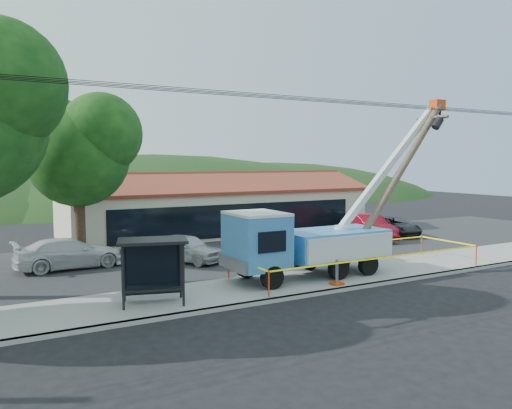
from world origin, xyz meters
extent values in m
plane|color=black|center=(0.00, 0.00, 0.00)|extent=(120.00, 120.00, 0.00)
cube|color=#A29E97|center=(0.00, 2.10, 0.07)|extent=(60.00, 0.25, 0.15)
cube|color=#A29E97|center=(0.00, 4.00, 0.07)|extent=(60.00, 4.00, 0.15)
cube|color=#28282B|center=(0.00, 12.00, 0.05)|extent=(60.00, 12.00, 0.10)
cube|color=beige|center=(4.00, 20.00, 1.70)|extent=(22.00, 8.00, 3.40)
cube|color=black|center=(4.00, 15.98, 1.43)|extent=(18.04, 0.08, 2.21)
cube|color=maroon|center=(4.00, 18.00, 3.90)|extent=(22.50, 4.53, 1.52)
cube|color=maroon|center=(4.00, 22.00, 3.90)|extent=(22.50, 4.53, 1.52)
cube|color=maroon|center=(4.00, 20.00, 4.55)|extent=(22.50, 0.30, 0.25)
cylinder|color=#332316|center=(-7.00, 13.00, 2.09)|extent=(0.56, 0.56, 4.18)
sphere|color=#0F3910|center=(-7.00, 13.00, 5.70)|extent=(5.25, 5.25, 5.25)
sphere|color=#0F3910|center=(-8.05, 13.70, 6.65)|extent=(4.20, 4.20, 4.20)
sphere|color=#0F3910|center=(-5.95, 12.30, 6.84)|extent=(4.20, 4.20, 4.20)
ellipsoid|color=#173B15|center=(10.00, 55.00, 0.00)|extent=(89.60, 64.00, 32.00)
ellipsoid|color=#173B15|center=(30.00, 55.00, 0.00)|extent=(72.80, 52.00, 26.00)
cylinder|color=black|center=(0.00, 3.10, 7.91)|extent=(60.00, 0.02, 0.02)
cylinder|color=black|center=(0.00, 3.60, 8.03)|extent=(60.00, 0.02, 0.02)
cylinder|color=black|center=(0.00, 4.10, 8.15)|extent=(60.00, 0.02, 0.02)
cylinder|color=black|center=(0.00, 4.50, 8.27)|extent=(60.00, 0.02, 0.02)
cylinder|color=black|center=(-1.07, 3.32, 0.65)|extent=(0.97, 0.32, 0.97)
cylinder|color=black|center=(-1.07, 5.59, 0.65)|extent=(0.97, 0.32, 0.97)
cylinder|color=black|center=(2.39, 3.32, 0.65)|extent=(0.97, 0.32, 0.97)
cylinder|color=black|center=(2.39, 5.59, 0.65)|extent=(0.97, 0.32, 0.97)
cylinder|color=black|center=(4.12, 3.32, 0.65)|extent=(0.97, 0.32, 0.97)
cylinder|color=black|center=(4.12, 5.59, 0.65)|extent=(0.97, 0.32, 0.97)
cube|color=black|center=(1.74, 4.46, 0.92)|extent=(7.14, 1.08, 0.27)
cube|color=teal|center=(-1.18, 4.46, 2.00)|extent=(2.16, 2.60, 2.27)
cube|color=silver|center=(-1.18, 4.46, 3.19)|extent=(2.16, 2.60, 0.13)
cube|color=black|center=(-2.21, 4.46, 2.16)|extent=(0.09, 1.95, 0.97)
cube|color=gray|center=(-2.31, 4.46, 1.14)|extent=(0.16, 2.49, 0.54)
cube|color=teal|center=(2.93, 4.46, 1.57)|extent=(4.98, 2.60, 1.30)
cylinder|color=silver|center=(3.47, 4.46, 2.06)|extent=(0.76, 0.76, 0.65)
cube|color=silver|center=(6.44, 4.46, 5.32)|extent=(6.14, 0.30, 6.20)
cube|color=gray|center=(6.76, 4.46, 5.59)|extent=(3.69, 0.19, 3.73)
cube|color=red|center=(9.40, 4.24, 8.31)|extent=(0.65, 0.54, 0.54)
cube|color=red|center=(1.74, 2.62, 0.21)|extent=(0.49, 0.49, 0.09)
cube|color=red|center=(4.55, 6.29, 0.21)|extent=(0.49, 0.49, 0.09)
cylinder|color=brown|center=(6.21, 4.06, 4.23)|extent=(6.65, 0.35, 8.38)
cube|color=brown|center=(8.86, 4.06, 7.62)|extent=(0.18, 1.97, 0.18)
cylinder|color=black|center=(8.64, 4.61, 7.29)|extent=(0.65, 0.39, 0.67)
cylinder|color=black|center=(8.64, 3.51, 7.29)|extent=(0.65, 0.39, 0.67)
cylinder|color=black|center=(-7.18, 3.39, 1.30)|extent=(0.12, 0.12, 2.32)
cylinder|color=black|center=(-5.13, 2.82, 1.30)|extent=(0.12, 0.12, 2.32)
cylinder|color=black|center=(-6.87, 4.50, 1.30)|extent=(0.12, 0.12, 2.32)
cylinder|color=black|center=(-4.82, 3.94, 1.30)|extent=(0.12, 0.12, 2.32)
cube|color=black|center=(-6.00, 3.66, 2.51)|extent=(2.83, 2.16, 0.12)
cube|color=black|center=(-5.83, 4.27, 1.30)|extent=(2.25, 0.66, 1.93)
cube|color=black|center=(-6.00, 3.66, 0.68)|extent=(2.15, 0.94, 0.08)
cylinder|color=red|center=(-1.81, 2.32, 0.68)|extent=(0.06, 0.06, 1.05)
cylinder|color=red|center=(10.36, 2.32, 0.68)|extent=(0.06, 0.06, 1.05)
cylinder|color=red|center=(10.36, 5.90, 0.68)|extent=(0.06, 0.06, 1.05)
cylinder|color=red|center=(-1.81, 5.90, 0.68)|extent=(0.06, 0.06, 1.05)
cube|color=#FFEF0D|center=(4.28, 2.32, 1.15)|extent=(12.18, 0.01, 0.06)
cube|color=#FFEF0D|center=(10.36, 4.11, 1.15)|extent=(0.01, 3.58, 0.06)
cube|color=#FFEF0D|center=(4.28, 5.90, 1.15)|extent=(12.18, 0.01, 0.06)
cube|color=#FFEF0D|center=(-1.81, 4.11, 1.15)|extent=(0.01, 3.58, 0.06)
imported|color=silver|center=(-2.05, 10.62, 0.00)|extent=(3.70, 4.60, 1.47)
imported|color=maroon|center=(11.71, 11.83, 0.00)|extent=(2.89, 5.35, 1.67)
imported|color=silver|center=(-7.72, 11.88, 0.00)|extent=(5.32, 2.40, 1.51)
imported|color=black|center=(14.44, 12.36, 0.00)|extent=(2.55, 4.85, 1.30)
camera|label=1|loc=(-11.45, -14.08, 5.44)|focal=35.00mm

